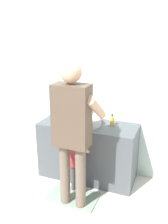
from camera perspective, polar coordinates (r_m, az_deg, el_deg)
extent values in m
plane|color=silver|center=(3.55, -0.92, -16.87)|extent=(14.00, 14.00, 0.00)
cube|color=silver|center=(3.55, 2.79, 7.02)|extent=(4.40, 0.08, 2.70)
cube|color=#4C5156|center=(3.58, 0.89, -8.92)|extent=(1.36, 0.54, 0.82)
cylinder|color=silver|center=(3.37, 0.81, -2.06)|extent=(0.38, 0.38, 0.11)
cylinder|color=beige|center=(3.37, 0.81, -1.97)|extent=(0.31, 0.31, 0.09)
cylinder|color=#B7BABF|center=(3.57, 2.17, -0.26)|extent=(0.03, 0.03, 0.18)
cylinder|color=#B7BABF|center=(3.49, 1.86, 0.68)|extent=(0.02, 0.12, 0.02)
cylinder|color=#B7BABF|center=(3.62, 1.11, -1.11)|extent=(0.04, 0.04, 0.05)
cylinder|color=#B7BABF|center=(3.57, 3.22, -1.38)|extent=(0.04, 0.04, 0.05)
cylinder|color=#4C8EB2|center=(3.56, -4.08, -1.11)|extent=(0.07, 0.07, 0.09)
cylinder|color=#E5387F|center=(3.55, -4.17, -0.23)|extent=(0.03, 0.02, 0.17)
cube|color=white|center=(3.53, -4.20, 1.23)|extent=(0.01, 0.02, 0.02)
cylinder|color=yellow|center=(3.53, -3.90, -0.35)|extent=(0.02, 0.04, 0.17)
cube|color=white|center=(3.50, -3.93, 1.12)|extent=(0.01, 0.02, 0.02)
cylinder|color=gold|center=(3.36, 6.47, -2.07)|extent=(0.06, 0.06, 0.13)
cylinder|color=#2D2D2D|center=(3.33, 6.52, -0.74)|extent=(0.02, 0.02, 0.03)
cube|color=gray|center=(3.36, -2.63, -19.01)|extent=(0.64, 0.40, 0.02)
cylinder|color=#47474C|center=(3.37, -2.45, -15.03)|extent=(0.06, 0.06, 0.38)
cylinder|color=#47474C|center=(3.34, -0.89, -15.37)|extent=(0.06, 0.06, 0.38)
cube|color=#B7383D|center=(3.17, -1.74, -9.80)|extent=(0.19, 0.11, 0.33)
sphere|color=#D8A884|center=(3.07, -1.78, -5.99)|extent=(0.11, 0.11, 0.11)
cylinder|color=#D8A884|center=(3.27, -2.85, -8.34)|extent=(0.05, 0.23, 0.18)
cylinder|color=#D8A884|center=(3.20, 0.64, -8.97)|extent=(0.05, 0.23, 0.18)
cylinder|color=#6B5B4C|center=(3.06, -4.43, -14.13)|extent=(0.12, 0.12, 0.81)
cylinder|color=#6B5B4C|center=(2.99, -0.81, -14.93)|extent=(0.12, 0.12, 0.81)
cube|color=brown|center=(2.69, -2.88, -0.90)|extent=(0.40, 0.23, 0.70)
sphere|color=#D8A884|center=(2.57, -3.05, 9.16)|extent=(0.23, 0.23, 0.23)
cylinder|color=#D8A884|center=(2.92, -5.40, 1.90)|extent=(0.10, 0.49, 0.38)
cylinder|color=#D8A884|center=(2.76, 2.89, 0.94)|extent=(0.10, 0.49, 0.38)
cylinder|color=orange|center=(2.99, 3.96, -1.45)|extent=(0.01, 0.14, 0.03)
cube|color=white|center=(3.05, 4.39, -0.78)|extent=(0.01, 0.02, 0.02)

